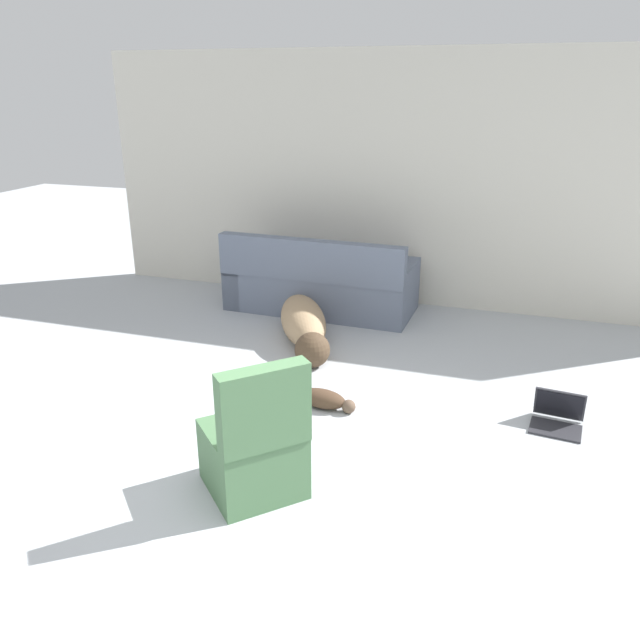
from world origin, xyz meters
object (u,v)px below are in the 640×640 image
cat (325,399)px  laptop_open (558,415)px  side_chair (255,448)px  couch (320,286)px  dog (304,324)px

cat → laptop_open: size_ratio=1.47×
cat → side_chair: 1.14m
couch → dog: (0.13, -0.90, -0.10)m
couch → side_chair: bearing=103.0°
couch → laptop_open: 2.98m
dog → side_chair: size_ratio=1.75×
cat → laptop_open: laptop_open is taller
cat → couch: bearing=115.7°
side_chair → couch: bearing=-124.0°
dog → side_chair: 2.34m
cat → laptop_open: (1.67, 0.27, 0.01)m
couch → side_chair: size_ratio=2.25×
side_chair → cat: bearing=-139.1°
dog → cat: size_ratio=2.79×
cat → side_chair: (-0.08, -1.11, 0.23)m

